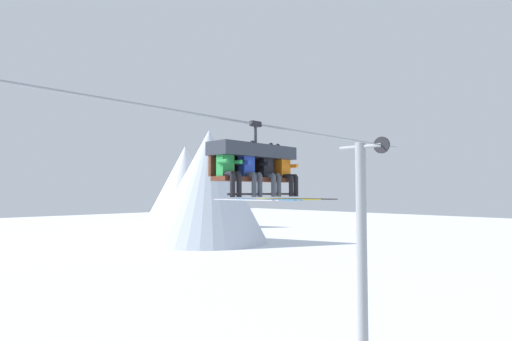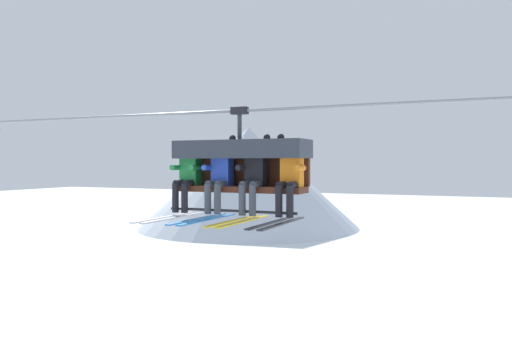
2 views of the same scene
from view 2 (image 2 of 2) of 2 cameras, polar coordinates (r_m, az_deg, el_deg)
name	(u,v)px [view 2 (image 2 of 2)]	position (r m, az deg, el deg)	size (l,w,h in m)	color
mountain_peak_west	(249,177)	(52.20, -0.85, -0.78)	(22.93, 22.93, 10.43)	silver
lift_cable	(195,113)	(8.59, -7.00, 6.56)	(15.44, 0.05, 0.05)	gray
chairlift_chair	(242,159)	(8.22, -1.67, 1.37)	(2.25, 0.74, 1.69)	#512819
skier_green	(187,176)	(8.46, -7.92, -0.58)	(0.46, 1.70, 1.23)	#23843D
skier_blue	(219,175)	(8.16, -4.23, -0.48)	(0.48, 1.70, 1.34)	#2847B7
skier_black	(253,175)	(7.90, -0.31, -0.52)	(0.48, 1.70, 1.34)	black
skier_orange	(289,175)	(7.67, 3.81, -0.57)	(0.48, 1.70, 1.34)	orange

